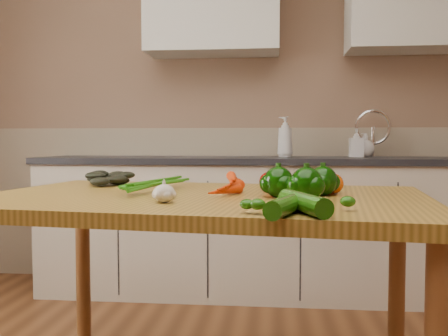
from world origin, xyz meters
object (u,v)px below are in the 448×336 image
Objects in this scene: carrot_bunch at (206,182)px; tomato_a at (270,181)px; soap_bottle_a at (285,137)px; zucchini_b at (285,206)px; soap_bottle_b at (356,143)px; table at (203,220)px; tomato_b at (313,183)px; leafy_greens at (108,173)px; pepper_c at (306,184)px; tomato_c at (332,184)px; pepper_b at (323,181)px; zucchini_a at (304,203)px; soap_bottle_c at (365,145)px; garlic_bulb at (164,193)px; pepper_a at (278,182)px.

carrot_bunch is 0.24m from tomato_a.
zucchini_b is (-0.05, -2.10, -0.19)m from soap_bottle_a.
soap_bottle_b is 2.18m from zucchini_b.
table is at bearing -147.58° from tomato_a.
tomato_a is 1.20× the size of tomato_b.
soap_bottle_a is 1.43× the size of soap_bottle_b.
leafy_greens reaches higher than pepper_c.
tomato_a and tomato_c have the same top height.
zucchini_b is at bearing -47.63° from leafy_greens.
zucchini_a is (-0.09, -0.43, -0.02)m from pepper_b.
carrot_bunch reaches higher than tomato_c.
soap_bottle_a is (0.32, 1.63, 0.31)m from table.
pepper_b is at bearing -19.29° from leafy_greens.
soap_bottle_c is 2.14m from garlic_bulb.
pepper_b is 0.23m from tomato_a.
soap_bottle_c reaches higher than garlic_bulb.
soap_bottle_a is 2.11m from zucchini_b.
table is 20.82× the size of tomato_a.
table is 1.90m from soap_bottle_c.
table is at bearing 71.41° from garlic_bulb.
tomato_c is at bearing 15.72° from table.
soap_bottle_c is 1.56× the size of pepper_a.
soap_bottle_a is at bearing 88.03° from pepper_a.
tomato_c is 0.57m from zucchini_b.
leafy_greens is (-0.45, 0.32, 0.15)m from table.
pepper_b reaches higher than tomato_b.
pepper_b is at bearing 76.06° from soap_bottle_b.
zucchini_a is (-0.46, -2.05, -0.15)m from soap_bottle_b.
zucchini_a is (-0.02, -0.28, -0.03)m from pepper_c.
zucchini_b is at bearing -88.33° from pepper_a.
zucchini_a is at bearing -49.01° from carrot_bunch.
garlic_bulb reaches higher than zucchini_b.
soap_bottle_b is 0.75× the size of zucchini_a.
pepper_a reaches higher than carrot_bunch.
pepper_c is at bearing 84.99° from zucchini_a.
tomato_c is 0.50m from zucchini_a.
carrot_bunch is 0.52m from leafy_greens.
zucchini_b is (-0.51, -2.11, -0.15)m from soap_bottle_b.
tomato_c is at bearing 62.74° from pepper_c.
soap_bottle_c is 0.63× the size of zucchini_a.
soap_bottle_b is 1.82× the size of pepper_c.
soap_bottle_c reaches higher than tomato_b.
soap_bottle_c is at bearing 75.90° from zucchini_a.
tomato_a is (-0.18, 0.13, -0.01)m from pepper_b.
tomato_c is (-0.40, -1.61, -0.13)m from soap_bottle_c.
tomato_c reaches higher than table.
pepper_a is 1.01× the size of pepper_b.
soap_bottle_c is 1.65m from tomato_a.
soap_bottle_b reaches higher than garlic_bulb.
zucchini_a is at bearing -101.82° from pepper_b.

